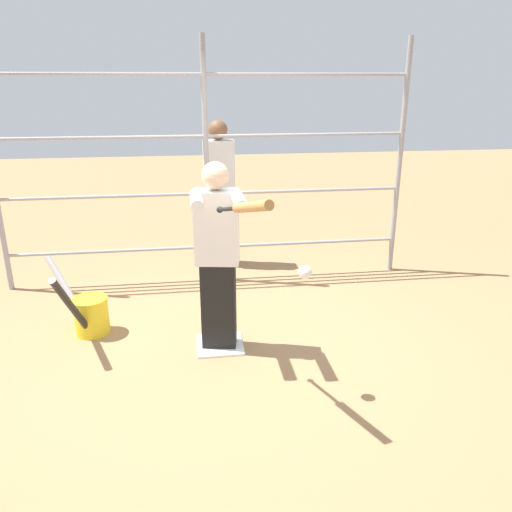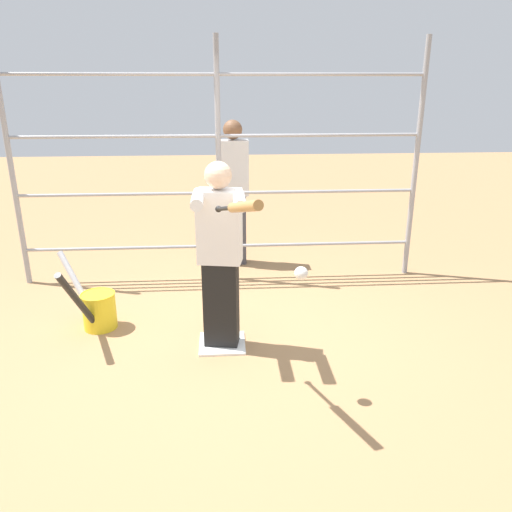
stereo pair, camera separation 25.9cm
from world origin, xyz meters
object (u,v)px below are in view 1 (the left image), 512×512
object	(u,v)px
bystander_behind_fence	(219,192)
softball_in_flight	(305,272)
baseball_bat_swinging	(247,207)
batter	(218,253)
bat_bucket	(88,313)

from	to	relation	value
bystander_behind_fence	softball_in_flight	bearing A→B (deg)	97.66
baseball_bat_swinging	softball_in_flight	bearing A→B (deg)	-164.60
batter	bystander_behind_fence	size ratio (longest dim) A/B	0.91
softball_in_flight	bystander_behind_fence	distance (m)	2.90
batter	baseball_bat_swinging	size ratio (longest dim) A/B	2.08
batter	softball_in_flight	xyz separation A→B (m)	(-0.56, 0.75, 0.09)
baseball_bat_swinging	softball_in_flight	distance (m)	0.66
batter	baseball_bat_swinging	bearing A→B (deg)	99.33
softball_in_flight	bystander_behind_fence	size ratio (longest dim) A/B	0.05
baseball_bat_swinging	bystander_behind_fence	distance (m)	3.03
baseball_bat_swinging	bystander_behind_fence	size ratio (longest dim) A/B	0.44
baseball_bat_swinging	bat_bucket	distance (m)	2.22
softball_in_flight	batter	bearing A→B (deg)	-53.46
baseball_bat_swinging	bystander_behind_fence	bearing A→B (deg)	-90.53
batter	softball_in_flight	size ratio (longest dim) A/B	16.82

